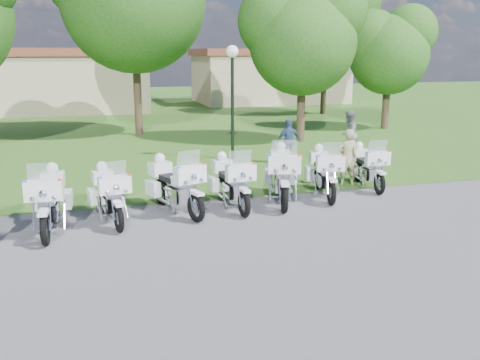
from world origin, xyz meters
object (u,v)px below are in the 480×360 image
object	(u,v)px
motorcycle_7	(367,166)
motorcycle_4	(231,181)
motorcycle_1	(50,199)
motorcycle_5	(282,174)
motorcycle_2	(109,193)
motorcycle_6	(324,171)
bystander_b	(349,134)
bystander_c	(289,141)
lamp_post	(232,74)
bystander_a	(347,158)
motorcycle_3	(175,184)

from	to	relation	value
motorcycle_7	motorcycle_4	bearing A→B (deg)	18.52
motorcycle_1	motorcycle_5	distance (m)	5.80
motorcycle_2	motorcycle_6	bearing A→B (deg)	177.94
bystander_b	motorcycle_2	bearing A→B (deg)	-9.48
motorcycle_1	motorcycle_2	bearing A→B (deg)	-161.47
bystander_b	bystander_c	world-z (taller)	bystander_b
bystander_c	motorcycle_7	bearing A→B (deg)	102.93
bystander_c	motorcycle_5	bearing A→B (deg)	65.41
motorcycle_2	motorcycle_4	xyz separation A→B (m)	(3.03, 0.33, 0.02)
motorcycle_2	bystander_c	xyz separation A→B (m)	(6.42, 5.04, 0.13)
lamp_post	motorcycle_5	bearing A→B (deg)	-92.48
motorcycle_2	bystander_a	distance (m)	7.08
motorcycle_3	bystander_b	bearing A→B (deg)	-163.56
motorcycle_6	motorcycle_7	bearing A→B (deg)	-149.14
motorcycle_1	motorcycle_7	distance (m)	8.82
lamp_post	bystander_b	size ratio (longest dim) A/B	2.35
motorcycle_5	motorcycle_7	size ratio (longest dim) A/B	1.16
motorcycle_5	bystander_b	world-z (taller)	motorcycle_5
motorcycle_3	motorcycle_7	xyz separation A→B (m)	(5.81, 0.96, -0.07)
motorcycle_5	bystander_a	size ratio (longest dim) A/B	1.54
motorcycle_1	bystander_c	distance (m)	9.40
motorcycle_3	motorcycle_5	bearing A→B (deg)	164.83
motorcycle_4	bystander_a	bearing A→B (deg)	-166.43
motorcycle_6	lamp_post	bearing A→B (deg)	-66.93
motorcycle_6	motorcycle_7	world-z (taller)	motorcycle_6
motorcycle_3	lamp_post	xyz separation A→B (m)	(3.13, 6.04, 2.41)
motorcycle_5	motorcycle_6	world-z (taller)	motorcycle_5
motorcycle_2	motorcycle_4	distance (m)	3.05
motorcycle_6	bystander_b	world-z (taller)	bystander_b
motorcycle_3	bystander_c	distance (m)	6.79
motorcycle_4	motorcycle_6	distance (m)	2.76
motorcycle_1	motorcycle_7	xyz separation A→B (m)	(8.67, 1.57, -0.07)
lamp_post	bystander_a	size ratio (longest dim) A/B	2.45
motorcycle_4	bystander_c	size ratio (longest dim) A/B	1.51
motorcycle_3	motorcycle_7	size ratio (longest dim) A/B	1.07
motorcycle_3	lamp_post	distance (m)	7.22
motorcycle_4	lamp_post	world-z (taller)	lamp_post
motorcycle_1	motorcycle_4	bearing A→B (deg)	-167.59
motorcycle_1	motorcycle_7	size ratio (longest dim) A/B	1.12
motorcycle_5	motorcycle_7	distance (m)	3.04
bystander_b	lamp_post	bearing A→B (deg)	-51.43
motorcycle_1	motorcycle_3	xyz separation A→B (m)	(2.86, 0.62, -0.01)
bystander_c	motorcycle_4	bearing A→B (deg)	52.82
motorcycle_3	motorcycle_5	size ratio (longest dim) A/B	0.92
motorcycle_1	motorcycle_4	xyz separation A→B (m)	(4.31, 0.67, -0.03)
motorcycle_1	motorcycle_3	size ratio (longest dim) A/B	1.05
motorcycle_4	bystander_c	xyz separation A→B (m)	(3.39, 4.71, 0.12)
motorcycle_4	motorcycle_7	bearing A→B (deg)	-172.08
motorcycle_7	bystander_a	bearing A→B (deg)	-25.13
motorcycle_1	bystander_a	size ratio (longest dim) A/B	1.49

